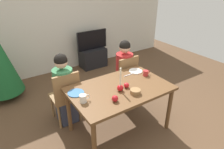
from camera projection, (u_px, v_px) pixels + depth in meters
The scene contains 18 objects.
ground_plane at pixel (119, 129), 3.13m from camera, with size 7.68×7.68×0.00m, color brown.
back_wall at pixel (53, 17), 4.47m from camera, with size 6.40×0.10×2.60m, color beige.
dining_table at pixel (120, 93), 2.83m from camera, with size 1.40×0.90×0.75m.
chair_left at pixel (66, 95), 3.06m from camera, with size 0.40×0.40×0.90m.
chair_right at pixel (125, 76), 3.62m from camera, with size 0.40×0.40×0.90m.
person_left_child at pixel (65, 91), 3.06m from camera, with size 0.30×0.30×1.17m.
person_right_child at pixel (124, 72), 3.62m from camera, with size 0.30×0.30×1.17m.
tv_stand at pixel (93, 58), 5.12m from camera, with size 0.64×0.40×0.48m, color black.
tv at pixel (92, 40), 4.91m from camera, with size 0.79×0.05×0.46m.
candle_centerpiece at pixel (120, 86), 2.68m from camera, with size 0.09×0.09×0.34m.
plate_left at pixel (76, 93), 2.65m from camera, with size 0.22×0.22×0.01m, color teal.
plate_right at pixel (136, 71), 3.25m from camera, with size 0.22×0.22×0.01m, color white.
mug_left at pixel (83, 98), 2.46m from camera, with size 0.14×0.09×0.10m.
mug_right at pixel (146, 73), 3.10m from camera, with size 0.12×0.08×0.09m.
fork_right at pixel (129, 75), 3.13m from camera, with size 0.18×0.01×0.01m, color silver.
bowl_walnuts at pixel (135, 92), 2.64m from camera, with size 0.14×0.14×0.06m, color olive.
apple_near_candle at pixel (126, 85), 2.77m from camera, with size 0.08×0.08×0.08m, color red.
apple_by_left_plate at pixel (115, 99), 2.47m from camera, with size 0.08×0.08×0.08m, color #B1181E.
Camera 1 is at (-1.41, -1.94, 2.18)m, focal length 31.93 mm.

